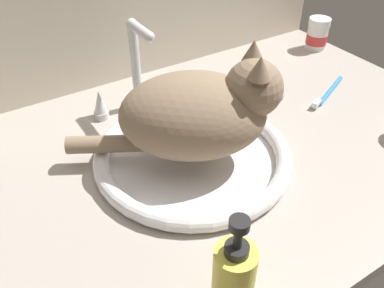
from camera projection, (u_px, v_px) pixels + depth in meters
The scene contains 8 objects.
countertop at pixel (190, 164), 77.47cm from camera, with size 123.86×69.86×3.00cm, color #ADA399.
backsplash_wall at pixel (107, 26), 92.25cm from camera, with size 123.86×2.40×33.42cm, color beige.
sink_basin at pixel (192, 155), 75.09cm from camera, with size 36.70×36.70×2.98cm.
faucet at pixel (137, 77), 85.75cm from camera, with size 20.78×10.54×20.16cm.
cat at pixel (202, 112), 69.30cm from camera, with size 36.04×28.42×19.55cm.
soap_pump_bottle at pixel (234, 277), 49.44cm from camera, with size 5.35×5.35×16.23cm.
pill_bottle at pixel (317, 35), 112.78cm from camera, with size 5.90×5.90×8.64cm.
toothbrush at pixel (328, 93), 94.26cm from camera, with size 16.34×7.95×1.70cm.
Camera 1 is at (-31.01, -49.91, 52.14)cm, focal length 37.75 mm.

